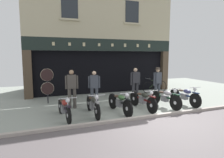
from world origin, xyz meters
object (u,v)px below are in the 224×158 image
(motorcycle_center, at_px, (143,100))
(salesman_right, at_px, (135,82))
(motorcycle_center_left, at_px, (120,102))
(motorcycle_far_left, at_px, (64,108))
(advert_board_near, at_px, (133,66))
(tyre_sign_pole, at_px, (47,82))
(shopkeeper_center, at_px, (94,86))
(advert_board_far, at_px, (149,66))
(assistant_far_right, at_px, (158,82))
(motorcycle_center_right, at_px, (165,97))
(leaning_bicycle, at_px, (155,86))
(motorcycle_right, at_px, (185,96))
(salesman_left, at_px, (72,87))
(motorcycle_left, at_px, (93,104))

(motorcycle_center, xyz_separation_m, salesman_right, (0.65, 1.94, 0.49))
(motorcycle_center, bearing_deg, motorcycle_center_left, 1.31)
(motorcycle_far_left, relative_size, salesman_right, 1.18)
(advert_board_near, bearing_deg, tyre_sign_pole, -162.91)
(shopkeeper_center, xyz_separation_m, advert_board_far, (4.64, 2.62, 0.73))
(motorcycle_center, distance_m, assistant_far_right, 2.30)
(motorcycle_center_right, distance_m, advert_board_near, 4.45)
(assistant_far_right, height_order, advert_board_near, advert_board_near)
(motorcycle_center_left, distance_m, motorcycle_center_right, 2.26)
(tyre_sign_pole, bearing_deg, motorcycle_center_right, -27.48)
(assistant_far_right, distance_m, leaning_bicycle, 1.96)
(motorcycle_center_right, bearing_deg, tyre_sign_pole, -32.41)
(motorcycle_right, distance_m, shopkeeper_center, 4.32)
(salesman_left, xyz_separation_m, assistant_far_right, (4.53, 0.16, -0.00))
(motorcycle_far_left, xyz_separation_m, leaning_bicycle, (5.96, 3.10, -0.02))
(motorcycle_center, distance_m, salesman_left, 3.14)
(motorcycle_far_left, relative_size, leaning_bicycle, 1.10)
(motorcycle_far_left, height_order, advert_board_far, advert_board_far)
(motorcycle_center_right, xyz_separation_m, salesman_right, (-0.49, 1.94, 0.48))
(motorcycle_far_left, bearing_deg, advert_board_near, -144.67)
(motorcycle_center_left, bearing_deg, advert_board_far, -137.66)
(motorcycle_center_left, relative_size, assistant_far_right, 1.17)
(assistant_far_right, bearing_deg, shopkeeper_center, -14.16)
(motorcycle_far_left, xyz_separation_m, advert_board_far, (6.24, 4.26, 1.20))
(motorcycle_left, distance_m, motorcycle_center, 2.22)
(salesman_right, bearing_deg, leaning_bicycle, -149.22)
(motorcycle_right, height_order, advert_board_near, advert_board_near)
(motorcycle_right, relative_size, salesman_left, 1.19)
(motorcycle_center_left, bearing_deg, motorcycle_center_right, 177.65)
(motorcycle_left, xyz_separation_m, salesman_left, (-0.60, 1.29, 0.52))
(advert_board_near, bearing_deg, motorcycle_far_left, -139.57)
(motorcycle_right, xyz_separation_m, salesman_left, (-5.09, 1.27, 0.51))
(motorcycle_center_right, relative_size, advert_board_near, 1.86)
(advert_board_far, distance_m, leaning_bicycle, 1.70)
(motorcycle_far_left, xyz_separation_m, motorcycle_center, (3.31, 0.02, 0.02))
(motorcycle_center_right, height_order, advert_board_far, advert_board_far)
(assistant_far_right, relative_size, advert_board_far, 1.57)
(motorcycle_right, distance_m, assistant_far_right, 1.62)
(motorcycle_right, bearing_deg, advert_board_far, -99.10)
(salesman_left, bearing_deg, advert_board_near, -139.54)
(motorcycle_center_left, bearing_deg, motorcycle_left, -9.16)
(motorcycle_center, distance_m, advert_board_far, 5.29)
(motorcycle_center_left, bearing_deg, salesman_right, -135.67)
(motorcycle_center_right, relative_size, motorcycle_right, 1.01)
(motorcycle_far_left, bearing_deg, assistant_far_right, -168.82)
(motorcycle_left, height_order, leaning_bicycle, leaning_bicycle)
(motorcycle_center, relative_size, shopkeeper_center, 1.27)
(motorcycle_center_right, distance_m, motorcycle_right, 1.13)
(motorcycle_center, bearing_deg, motorcycle_center_right, 176.52)
(tyre_sign_pole, bearing_deg, salesman_left, -52.82)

